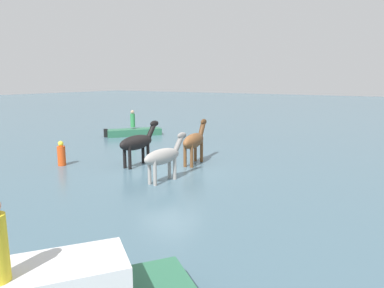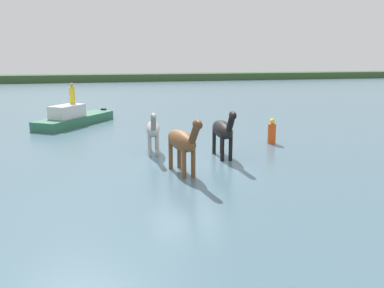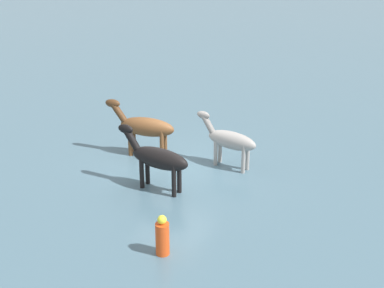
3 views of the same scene
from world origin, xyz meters
name	(u,v)px [view 1 (image 1 of 3)]	position (x,y,z in m)	size (l,w,h in m)	color
ground_plane	(170,169)	(0.00, 0.00, 0.00)	(150.94, 150.94, 0.00)	#476675
horse_chestnut_trailing	(138,142)	(1.60, 0.29, 1.08)	(0.69, 2.53, 1.96)	black
horse_lead	(164,156)	(-0.88, 1.67, 0.99)	(0.77, 2.33, 1.80)	#9E9993
horse_rear_stallion	(194,141)	(-0.41, -1.36, 1.09)	(0.88, 2.57, 1.99)	brown
boat_motor_center	(134,133)	(7.50, -6.16, 0.16)	(3.09, 3.58, 0.71)	#2D6B4C
person_watcher_seated	(133,119)	(7.65, -6.26, 1.11)	(0.32, 0.32, 1.19)	#338C4C
buoy_channel_marker	(61,155)	(4.59, 2.11, 0.51)	(0.36, 0.36, 1.14)	#E54C19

